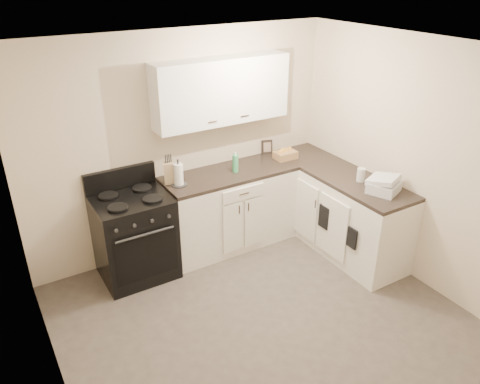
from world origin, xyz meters
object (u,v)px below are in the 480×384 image
countertop_grill (384,187)px  knife_block (169,173)px  stove (135,237)px  paper_towel (179,175)px  wicker_basket (285,155)px

countertop_grill → knife_block: bearing=121.2°
stove → paper_towel: paper_towel is taller
stove → wicker_basket: bearing=1.0°
paper_towel → wicker_basket: paper_towel is taller
wicker_basket → countertop_grill: bearing=-75.6°
stove → countertop_grill: countertop_grill is taller
knife_block → wicker_basket: size_ratio=0.90×
countertop_grill → wicker_basket: bearing=82.1°
knife_block → paper_towel: 0.12m
countertop_grill → paper_towel: bearing=122.2°
knife_block → wicker_basket: 1.49m
knife_block → paper_towel: paper_towel is taller
knife_block → paper_towel: size_ratio=0.99×
stove → paper_towel: 0.81m
stove → wicker_basket: size_ratio=3.48×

